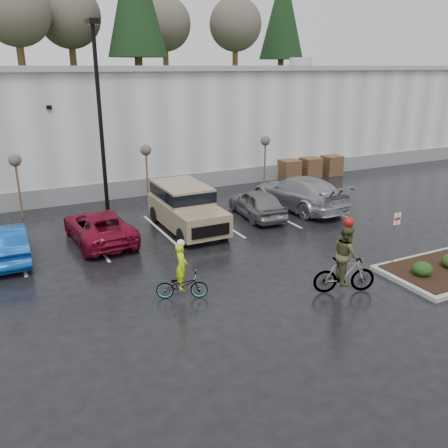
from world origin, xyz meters
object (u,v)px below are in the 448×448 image
sapling_mid (146,153)px  pallet_stack_b (310,168)px  car_red (99,226)px  car_grey (257,203)px  fire_lane_sign (396,233)px  car_blue (6,243)px  cyclist_hivis (182,280)px  pallet_stack_c (331,165)px  suv_tan (187,209)px  sapling_west (15,164)px  pallet_stack_a (289,170)px  lamppost (99,99)px  sapling_east (265,143)px  car_far_silver (299,193)px  cyclist_olive (345,266)px

sapling_mid → pallet_stack_b: sapling_mid is taller
car_red → car_grey: car_grey is taller
fire_lane_sign → car_blue: size_ratio=0.51×
pallet_stack_b → cyclist_hivis: bearing=-138.8°
pallet_stack_c → suv_tan: bearing=-154.5°
pallet_stack_b → car_red: size_ratio=0.28×
car_blue → sapling_west: bearing=-99.6°
sapling_mid → car_grey: sapling_mid is taller
sapling_mid → pallet_stack_a: sapling_mid is taller
sapling_west → car_red: 6.06m
lamppost → sapling_mid: lamppost is taller
lamppost → pallet_stack_b: size_ratio=6.83×
sapling_west → pallet_stack_b: 18.34m
sapling_west → suv_tan: sapling_west is taller
pallet_stack_c → cyclist_hivis: bearing=-142.1°
sapling_east → fire_lane_sign: bearing=-99.8°
fire_lane_sign → car_far_silver: fire_lane_sign is taller
sapling_east → cyclist_olive: size_ratio=1.22×
sapling_east → suv_tan: bearing=-143.9°
pallet_stack_a → car_blue: bearing=-159.7°
sapling_mid → pallet_stack_b: 11.92m
pallet_stack_a → cyclist_hivis: 17.74m
sapling_east → lamppost: bearing=-174.3°
car_blue → cyclist_hivis: bearing=129.3°
sapling_mid → car_blue: size_ratio=0.75×
pallet_stack_b → car_grey: 9.79m
sapling_west → sapling_mid: size_ratio=1.00×
car_grey → car_blue: bearing=7.4°
sapling_east → car_red: (-11.30, -5.03, -2.05)m
pallet_stack_a → pallet_stack_b: same height
pallet_stack_c → fire_lane_sign: size_ratio=0.61×
sapling_west → fire_lane_sign: (11.80, -12.80, -1.32)m
car_red → car_far_silver: 10.55m
pallet_stack_c → cyclist_hivis: cyclist_hivis is taller
pallet_stack_a → sapling_west: bearing=-176.5°
pallet_stack_a → car_red: bearing=-156.4°
pallet_stack_b → car_blue: (-19.16, -6.45, 0.03)m
car_blue → pallet_stack_c: bearing=-162.5°
car_grey → pallet_stack_c: bearing=-142.1°
cyclist_hivis → cyclist_olive: cyclist_olive is taller
cyclist_olive → pallet_stack_b: bearing=-12.4°
sapling_mid → pallet_stack_a: bearing=5.7°
lamppost → car_blue: size_ratio=2.15×
sapling_east → pallet_stack_b: size_ratio=2.37×
suv_tan → car_blue: bearing=-179.4°
car_red → sapling_mid: bearing=-129.6°
pallet_stack_b → suv_tan: size_ratio=0.26×
pallet_stack_b → fire_lane_sign: bearing=-114.9°
cyclist_hivis → pallet_stack_a: bearing=-22.2°
sapling_east → pallet_stack_c: sapling_east is taller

